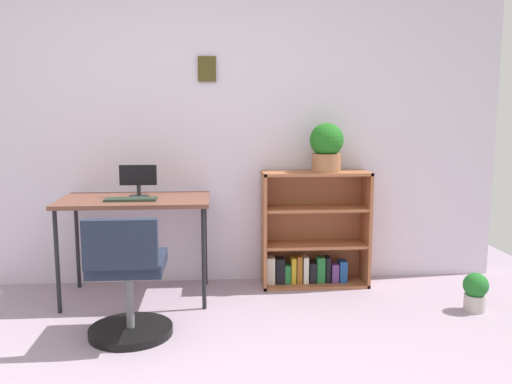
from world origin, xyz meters
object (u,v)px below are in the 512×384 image
(potted_plant_floor, at_px, (475,291))
(office_chair, at_px, (128,285))
(monitor, at_px, (138,180))
(desk, at_px, (135,206))
(potted_plant_on_shelf, at_px, (327,146))
(bookshelf_low, at_px, (312,235))
(keyboard, at_px, (131,199))

(potted_plant_floor, bearing_deg, office_chair, -173.14)
(potted_plant_floor, bearing_deg, monitor, 167.83)
(desk, xyz_separation_m, potted_plant_on_shelf, (1.45, 0.19, 0.42))
(bookshelf_low, bearing_deg, monitor, -171.85)
(potted_plant_floor, bearing_deg, bookshelf_low, 145.63)
(monitor, xyz_separation_m, potted_plant_on_shelf, (1.43, 0.13, 0.23))
(desk, bearing_deg, keyboard, -97.05)
(keyboard, height_order, potted_plant_on_shelf, potted_plant_on_shelf)
(monitor, distance_m, keyboard, 0.20)
(monitor, bearing_deg, desk, -112.06)
(office_chair, xyz_separation_m, potted_plant_floor, (2.34, 0.28, -0.20))
(desk, height_order, monitor, monitor)
(office_chair, xyz_separation_m, potted_plant_on_shelf, (1.40, 0.93, 0.77))
(bookshelf_low, bearing_deg, office_chair, -143.14)
(monitor, distance_m, office_chair, 0.96)
(office_chair, distance_m, potted_plant_on_shelf, 1.85)
(desk, bearing_deg, potted_plant_on_shelf, 7.28)
(office_chair, bearing_deg, potted_plant_floor, 6.86)
(keyboard, xyz_separation_m, bookshelf_low, (1.37, 0.35, -0.36))
(bookshelf_low, bearing_deg, keyboard, -165.63)
(desk, height_order, bookshelf_low, bookshelf_low)
(office_chair, bearing_deg, bookshelf_low, 36.86)
(bookshelf_low, height_order, potted_plant_floor, bookshelf_low)
(monitor, height_order, potted_plant_floor, monitor)
(desk, distance_m, monitor, 0.19)
(potted_plant_on_shelf, height_order, potted_plant_floor, potted_plant_on_shelf)
(monitor, xyz_separation_m, keyboard, (-0.03, -0.16, -0.12))
(desk, xyz_separation_m, keyboard, (-0.01, -0.11, 0.07))
(monitor, distance_m, potted_plant_floor, 2.53)
(monitor, bearing_deg, keyboard, -101.98)
(desk, relative_size, monitor, 3.99)
(keyboard, distance_m, bookshelf_low, 1.46)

